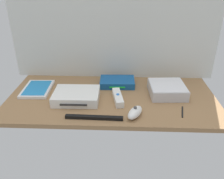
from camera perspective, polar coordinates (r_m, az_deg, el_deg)
name	(u,v)px	position (r cm, az deg, el deg)	size (l,w,h in cm)	color
ground_plane	(112,99)	(114.72, 0.00, -2.22)	(100.00, 48.00, 2.00)	#936D47
back_wall	(114,19)	(126.72, 0.48, 16.56)	(110.00, 1.20, 64.00)	silver
game_console	(76,96)	(111.71, -8.59, -1.55)	(21.22, 16.73, 4.40)	white
mini_computer	(167,89)	(118.63, 13.18, 0.04)	(17.91, 17.91, 5.30)	silver
game_case	(37,89)	(125.93, -17.59, 0.14)	(14.18, 19.41, 1.56)	white
network_router	(117,82)	(125.10, 1.27, 1.79)	(18.25, 12.67, 3.40)	#145193
remote_wand	(118,97)	(110.62, 1.41, -1.93)	(6.02, 15.19, 3.40)	white
remote_nunchuk	(135,112)	(98.94, 5.57, -5.54)	(8.60, 10.89, 5.10)	white
sensor_bar	(94,117)	(98.05, -4.35, -6.75)	(24.00, 1.80, 1.40)	black
stylus_pen	(182,111)	(106.73, 16.67, -5.10)	(0.70, 0.70, 9.00)	black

